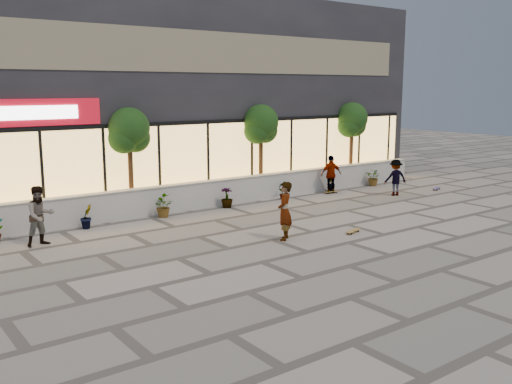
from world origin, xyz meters
TOP-DOWN VIEW (x-y plane):
  - ground at (0.00, 0.00)m, footprint 80.00×80.00m
  - planter_wall at (0.00, 7.00)m, footprint 22.00×0.42m
  - retail_building at (-0.00, 12.49)m, footprint 24.00×9.17m
  - shrub_b at (-5.70, 6.45)m, footprint 0.57×0.57m
  - shrub_c at (-2.90, 6.45)m, footprint 0.68×0.77m
  - shrub_d at (-0.10, 6.45)m, footprint 0.64×0.64m
  - shrub_e at (2.70, 6.45)m, footprint 0.46×0.35m
  - shrub_f at (5.50, 6.45)m, footprint 0.55×0.57m
  - shrub_g at (8.30, 6.45)m, footprint 0.77×0.84m
  - tree_midwest at (-3.50, 7.70)m, footprint 1.60×1.50m
  - tree_mideast at (2.50, 7.70)m, footprint 1.60×1.50m
  - tree_east at (8.00, 7.70)m, footprint 1.60×1.50m
  - skater_center at (-1.32, 1.43)m, footprint 0.77×0.77m
  - skater_left at (-7.51, 5.24)m, footprint 0.96×0.80m
  - skater_right_near at (5.32, 6.28)m, footprint 1.06×0.64m
  - skater_right_far at (7.17, 4.23)m, footprint 1.16×0.94m
  - skateboard_center at (0.98, 0.74)m, footprint 0.76×0.37m
  - skateboard_right_near at (5.29, 6.20)m, footprint 0.74×0.30m
  - skateboard_right_far at (9.80, 3.99)m, footprint 0.76×0.45m

SIDE VIEW (x-z plane):
  - ground at x=0.00m, z-range 0.00..0.00m
  - skateboard_right_near at x=5.29m, z-range 0.03..0.12m
  - skateboard_center at x=0.98m, z-range 0.03..0.12m
  - skateboard_right_far at x=9.80m, z-range 0.03..0.12m
  - shrub_b at x=-5.70m, z-range 0.00..0.81m
  - shrub_c at x=-2.90m, z-range 0.00..0.81m
  - shrub_d at x=-0.10m, z-range 0.00..0.81m
  - shrub_e at x=2.70m, z-range 0.00..0.81m
  - shrub_f at x=5.50m, z-range 0.00..0.81m
  - shrub_g at x=8.30m, z-range 0.00..0.81m
  - planter_wall at x=0.00m, z-range 0.00..1.04m
  - skater_right_far at x=7.17m, z-range 0.00..1.57m
  - skater_right_near at x=5.32m, z-range 0.00..1.68m
  - skater_left at x=-7.51m, z-range 0.00..1.78m
  - skater_center at x=-1.32m, z-range 0.00..1.80m
  - tree_midwest at x=-3.50m, z-range 1.03..4.94m
  - tree_mideast at x=2.50m, z-range 1.03..4.94m
  - tree_east at x=8.00m, z-range 1.03..4.94m
  - retail_building at x=0.00m, z-range 0.00..8.50m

